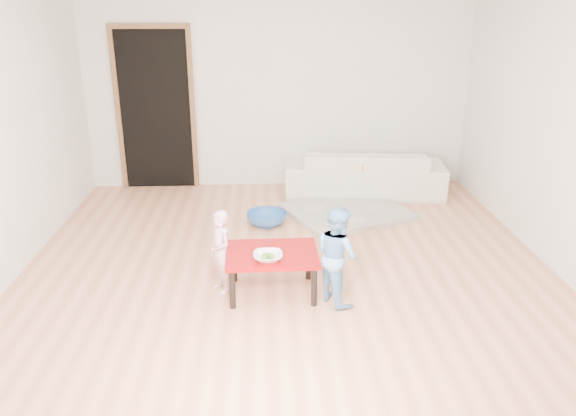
{
  "coord_description": "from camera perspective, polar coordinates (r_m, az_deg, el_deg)",
  "views": [
    {
      "loc": [
        -0.22,
        -4.88,
        2.41
      ],
      "look_at": [
        0.0,
        -0.2,
        0.65
      ],
      "focal_mm": 35.0,
      "sensor_mm": 36.0,
      "label": 1
    }
  ],
  "objects": [
    {
      "name": "broccoli",
      "position": [
        4.62,
        -2.05,
        -4.98
      ],
      "size": [
        0.12,
        0.12,
        0.06
      ],
      "primitive_type": null,
      "color": "#2D5919",
      "rests_on": "red_table"
    },
    {
      "name": "bowl",
      "position": [
        4.62,
        -2.05,
        -4.96
      ],
      "size": [
        0.24,
        0.24,
        0.06
      ],
      "primitive_type": "imported",
      "color": "white",
      "rests_on": "red_table"
    },
    {
      "name": "back_wall",
      "position": [
        7.46,
        -0.98,
        12.04
      ],
      "size": [
        5.0,
        0.02,
        2.6
      ],
      "primitive_type": "cube",
      "color": "silver",
      "rests_on": "floor"
    },
    {
      "name": "doorway",
      "position": [
        7.61,
        -13.26,
        9.57
      ],
      "size": [
        1.02,
        0.08,
        2.11
      ],
      "primitive_type": null,
      "color": "brown",
      "rests_on": "back_wall"
    },
    {
      "name": "right_wall",
      "position": [
        5.69,
        26.15,
        7.26
      ],
      "size": [
        0.02,
        5.0,
        2.6
      ],
      "primitive_type": "cube",
      "color": "silver",
      "rests_on": "floor"
    },
    {
      "name": "cushion",
      "position": [
        7.15,
        6.0,
        4.57
      ],
      "size": [
        0.56,
        0.52,
        0.12
      ],
      "primitive_type": "cube",
      "rotation": [
        0.0,
        0.0,
        -0.29
      ],
      "color": "orange",
      "rests_on": "sofa"
    },
    {
      "name": "child_pink",
      "position": [
        4.84,
        -6.88,
        -4.45
      ],
      "size": [
        0.29,
        0.32,
        0.74
      ],
      "primitive_type": "imported",
      "rotation": [
        0.0,
        0.0,
        -1.04
      ],
      "color": "pink",
      "rests_on": "floor"
    },
    {
      "name": "blanket",
      "position": [
        6.68,
        6.0,
        -0.38
      ],
      "size": [
        1.63,
        1.52,
        0.07
      ],
      "primitive_type": null,
      "rotation": [
        0.0,
        0.0,
        0.41
      ],
      "color": "#B5B0A0",
      "rests_on": "floor"
    },
    {
      "name": "floor",
      "position": [
        5.44,
        -0.1,
        -5.68
      ],
      "size": [
        5.0,
        5.0,
        0.01
      ],
      "primitive_type": "cube",
      "color": "#BD7451",
      "rests_on": "ground"
    },
    {
      "name": "child_blue",
      "position": [
        4.65,
        5.04,
        -4.79
      ],
      "size": [
        0.47,
        0.51,
        0.84
      ],
      "primitive_type": "imported",
      "rotation": [
        0.0,
        0.0,
        2.05
      ],
      "color": "#64A8E7",
      "rests_on": "floor"
    },
    {
      "name": "basin",
      "position": [
        6.34,
        -2.18,
        -1.07
      ],
      "size": [
        0.46,
        0.46,
        0.14
      ],
      "primitive_type": "imported",
      "color": "#295A9C",
      "rests_on": "floor"
    },
    {
      "name": "red_table",
      "position": [
        4.85,
        -1.6,
        -6.57
      ],
      "size": [
        0.78,
        0.59,
        0.39
      ],
      "primitive_type": null,
      "rotation": [
        0.0,
        0.0,
        0.01
      ],
      "color": "#8F070A",
      "rests_on": "floor"
    },
    {
      "name": "sofa",
      "position": [
        7.36,
        7.77,
        3.7
      ],
      "size": [
        2.09,
        0.99,
        0.59
      ],
      "primitive_type": "imported",
      "rotation": [
        0.0,
        0.0,
        3.04
      ],
      "color": "silver",
      "rests_on": "floor"
    }
  ]
}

